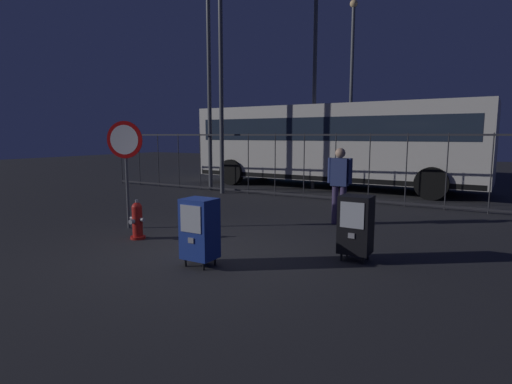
% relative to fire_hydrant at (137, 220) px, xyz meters
% --- Properties ---
extents(ground_plane, '(60.00, 60.00, 0.00)m').
position_rel_fire_hydrant_xyz_m(ground_plane, '(1.66, -0.12, -0.35)').
color(ground_plane, '#262628').
extents(fire_hydrant, '(0.33, 0.32, 0.75)m').
position_rel_fire_hydrant_xyz_m(fire_hydrant, '(0.00, 0.00, 0.00)').
color(fire_hydrant, red).
rests_on(fire_hydrant, ground_plane).
extents(newspaper_box_primary, '(0.48, 0.42, 1.02)m').
position_rel_fire_hydrant_xyz_m(newspaper_box_primary, '(2.03, -0.70, 0.22)').
color(newspaper_box_primary, black).
rests_on(newspaper_box_primary, ground_plane).
extents(newspaper_box_secondary, '(0.48, 0.42, 1.02)m').
position_rel_fire_hydrant_xyz_m(newspaper_box_secondary, '(3.95, 0.74, 0.22)').
color(newspaper_box_secondary, black).
rests_on(newspaper_box_secondary, ground_plane).
extents(stop_sign, '(0.71, 0.31, 2.23)m').
position_rel_fire_hydrant_xyz_m(stop_sign, '(-0.84, 0.54, 1.25)').
color(stop_sign, '#4C4F54').
rests_on(stop_sign, ground_plane).
extents(pedestrian, '(0.55, 0.22, 1.67)m').
position_rel_fire_hydrant_xyz_m(pedestrian, '(2.84, 3.17, 0.60)').
color(pedestrian, '#382D51').
rests_on(pedestrian, ground_plane).
extents(fence_barrier, '(18.03, 0.04, 2.00)m').
position_rel_fire_hydrant_xyz_m(fence_barrier, '(1.66, 6.21, 0.67)').
color(fence_barrier, '#2D2D33').
rests_on(fence_barrier, ground_plane).
extents(bus_near, '(10.56, 3.00, 3.00)m').
position_rel_fire_hydrant_xyz_m(bus_near, '(0.46, 9.21, 1.36)').
color(bus_near, beige).
rests_on(bus_near, ground_plane).
extents(bus_far, '(10.58, 3.06, 3.00)m').
position_rel_fire_hydrant_xyz_m(bus_far, '(-1.14, 14.11, 1.36)').
color(bus_far, '#19519E').
rests_on(bus_far, ground_plane).
extents(street_light_near_left, '(0.32, 0.32, 7.31)m').
position_rel_fire_hydrant_xyz_m(street_light_near_left, '(-2.18, 5.89, 3.87)').
color(street_light_near_left, '#4C4F54').
rests_on(street_light_near_left, ground_plane).
extents(street_light_near_right, '(0.32, 0.32, 7.66)m').
position_rel_fire_hydrant_xyz_m(street_light_near_right, '(-0.02, 8.55, 4.05)').
color(street_light_near_right, '#4C4F54').
rests_on(street_light_near_right, ground_plane).
extents(street_light_far_left, '(0.32, 0.32, 8.50)m').
position_rel_fire_hydrant_xyz_m(street_light_far_left, '(-3.00, 6.35, 4.48)').
color(street_light_far_left, '#4C4F54').
rests_on(street_light_far_left, ground_plane).
extents(street_light_far_right, '(0.32, 0.32, 7.40)m').
position_rel_fire_hydrant_xyz_m(street_light_far_right, '(0.27, 11.83, 3.92)').
color(street_light_far_right, '#4C4F54').
rests_on(street_light_far_right, ground_plane).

